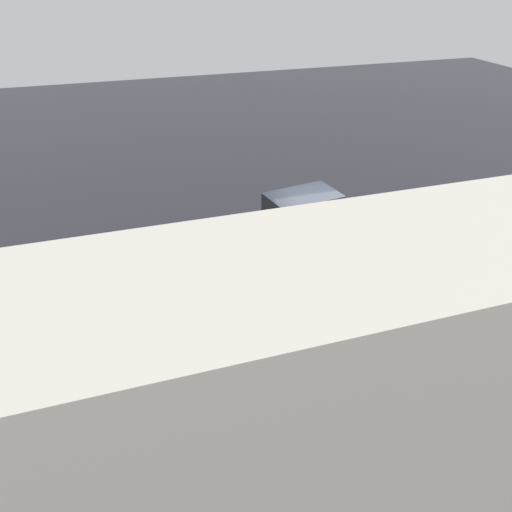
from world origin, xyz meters
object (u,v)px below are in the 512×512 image
(fire_hydrant, at_px, (221,305))
(pedestrian, at_px, (195,299))
(moving_hatchback, at_px, (296,224))
(parked_sedan, at_px, (499,217))
(sign_post, at_px, (239,297))

(fire_hydrant, distance_m, pedestrian, 0.76)
(moving_hatchback, relative_size, pedestrian, 3.38)
(moving_hatchback, xyz_separation_m, parked_sedan, (-6.92, 1.65, -0.03))
(fire_hydrant, bearing_deg, moving_hatchback, -140.49)
(sign_post, bearing_deg, pedestrian, -59.44)
(parked_sedan, bearing_deg, sign_post, 13.83)
(fire_hydrant, bearing_deg, pedestrian, -6.84)
(parked_sedan, distance_m, pedestrian, 11.04)
(moving_hatchback, bearing_deg, sign_post, 52.16)
(parked_sedan, distance_m, fire_hydrant, 10.37)
(moving_hatchback, height_order, parked_sedan, moving_hatchback)
(parked_sedan, height_order, pedestrian, parked_sedan)
(moving_hatchback, xyz_separation_m, sign_post, (3.22, 4.14, 0.55))
(parked_sedan, relative_size, fire_hydrant, 5.62)
(fire_hydrant, bearing_deg, sign_post, 96.48)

